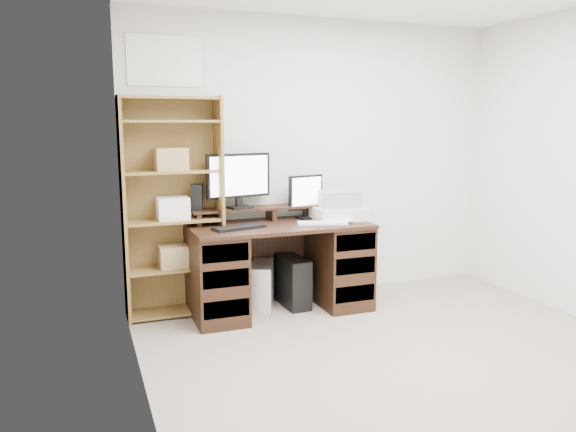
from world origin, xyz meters
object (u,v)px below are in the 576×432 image
monitor_small (306,195)px  printer (339,213)px  desk (279,265)px  bookshelf (172,206)px  tower_black (293,282)px  monitor_wide (239,178)px  tower_silver (262,287)px

monitor_small → printer: bearing=-50.0°
desk → monitor_small: monitor_small is taller
printer → bookshelf: size_ratio=0.24×
printer → tower_black: 0.72m
desk → monitor_small: bearing=29.9°
monitor_wide → printer: monitor_wide is taller
tower_silver → tower_black: 0.29m
monitor_wide → tower_black: (0.44, -0.14, -0.91)m
desk → monitor_wide: 0.82m
desk → tower_black: 0.24m
desk → tower_silver: bearing=163.7°
desk → printer: (0.56, 0.01, 0.42)m
desk → monitor_wide: (-0.29, 0.21, 0.74)m
bookshelf → printer: bearing=-8.3°
desk → printer: printer is taller
bookshelf → tower_black: bearing=-8.4°
monitor_small → bookshelf: 1.17m
monitor_wide → bookshelf: (-0.56, 0.01, -0.21)m
bookshelf → monitor_small: bearing=-1.5°
bookshelf → tower_silver: bearing=-13.6°
monitor_wide → printer: 0.93m
printer → tower_silver: size_ratio=1.07×
printer → tower_black: size_ratio=1.00×
monitor_small → tower_silver: size_ratio=0.93×
tower_silver → bookshelf: bookshelf is taller
monitor_small → tower_silver: monitor_small is taller
monitor_wide → printer: size_ratio=1.32×
printer → bookshelf: bookshelf is taller
monitor_wide → printer: bearing=-25.1°
monitor_wide → tower_silver: monitor_wide is taller
tower_silver → tower_black: bearing=27.2°
tower_silver → desk: bearing=6.4°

